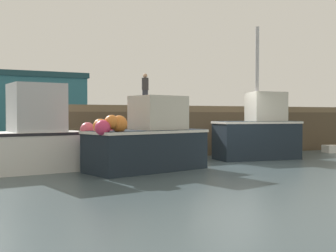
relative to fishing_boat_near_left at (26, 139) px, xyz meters
name	(u,v)px	position (x,y,z in m)	size (l,w,h in m)	color
ground	(236,165)	(6.69, -0.93, -1.02)	(120.00, 160.00, 0.10)	#3D4C51
pier	(176,114)	(7.82, 5.45, 0.73)	(13.64, 8.60, 2.01)	brown
fishing_boat_near_left	(26,139)	(0.00, 0.00, 0.00)	(3.70, 1.95, 2.55)	silver
fishing_boat_near_right	(147,141)	(3.24, -1.27, -0.09)	(3.89, 2.32, 2.22)	#19232D
fishing_boat_mid	(258,133)	(8.30, -0.14, 0.02)	(3.31, 1.73, 4.90)	#19232D
dockworker	(145,90)	(6.84, 6.95, 1.90)	(0.34, 0.34, 1.71)	#2D3342
warehouse	(33,103)	(5.19, 29.32, 1.82)	(9.31, 5.65, 5.54)	#2D6B7A
mooring_buoy_foreground	(42,163)	(0.40, -0.17, -0.70)	(0.59, 0.59, 0.60)	#DB3866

